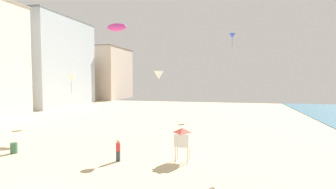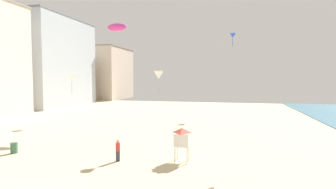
% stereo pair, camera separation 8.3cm
% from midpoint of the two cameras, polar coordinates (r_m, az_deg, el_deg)
% --- Properties ---
extents(boardwalk_hotel_mid, '(11.04, 20.74, 19.97)m').
position_cam_midpoint_polar(boardwalk_hotel_mid, '(66.99, -23.77, 6.37)').
color(boardwalk_hotel_mid, '#ADB7C1').
rests_on(boardwalk_hotel_mid, ground).
extents(boardwalk_hotel_far, '(16.70, 17.13, 15.66)m').
position_cam_midpoint_polar(boardwalk_hotel_far, '(85.99, -14.74, 4.40)').
color(boardwalk_hotel_far, '#C6B29E').
rests_on(boardwalk_hotel_far, ground).
extents(kite_flyer, '(0.34, 0.34, 1.64)m').
position_cam_midpoint_polar(kite_flyer, '(20.72, -10.76, -11.46)').
color(kite_flyer, '#383D4C').
rests_on(kite_flyer, ground).
extents(lifeguard_stand, '(1.10, 1.10, 2.55)m').
position_cam_midpoint_polar(lifeguard_stand, '(20.10, 2.97, -9.17)').
color(lifeguard_stand, white).
rests_on(lifeguard_stand, ground).
extents(beach_trash_bin, '(0.56, 0.56, 0.90)m').
position_cam_midpoint_polar(beach_trash_bin, '(25.97, -30.23, -9.88)').
color(beach_trash_bin, '#3D6B4C').
rests_on(beach_trash_bin, ground).
extents(kite_magenta_parafoil, '(2.58, 0.72, 1.00)m').
position_cam_midpoint_polar(kite_magenta_parafoil, '(35.17, -11.02, 13.97)').
color(kite_magenta_parafoil, '#DB3D9E').
extents(kite_white_delta, '(1.15, 1.15, 2.62)m').
position_cam_midpoint_polar(kite_white_delta, '(39.25, -20.10, 3.34)').
color(kite_white_delta, white).
extents(kite_white_delta_2, '(0.86, 0.86, 1.96)m').
position_cam_midpoint_polar(kite_white_delta_2, '(23.37, -2.09, 4.18)').
color(kite_white_delta_2, white).
extents(kite_blue_delta, '(1.01, 1.01, 2.30)m').
position_cam_midpoint_polar(kite_blue_delta, '(49.42, 13.56, 12.16)').
color(kite_blue_delta, blue).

